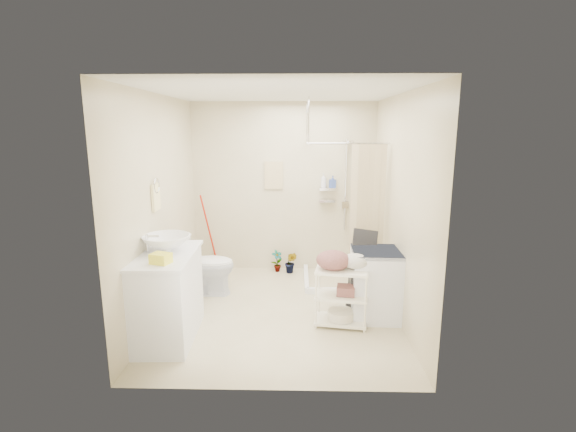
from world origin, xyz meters
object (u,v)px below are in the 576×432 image
toilet (204,265)px  laundry_rack (341,292)px  vanity (167,296)px  washing_machine (375,284)px

toilet → laundry_rack: 1.97m
vanity → washing_machine: vanity is taller
washing_machine → laundry_rack: size_ratio=1.03×
washing_machine → laundry_rack: washing_machine is taller
vanity → laundry_rack: vanity is taller
vanity → toilet: 1.23m
laundry_rack → washing_machine: bearing=36.7°
toilet → washing_machine: washing_machine is taller
vanity → washing_machine: (2.30, 0.55, -0.06)m
washing_machine → laundry_rack: 0.48m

